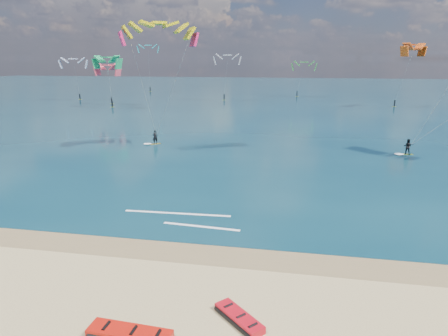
{
  "coord_description": "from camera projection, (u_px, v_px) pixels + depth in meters",
  "views": [
    {
      "loc": [
        7.43,
        -15.51,
        9.89
      ],
      "look_at": [
        3.14,
        8.0,
        3.33
      ],
      "focal_mm": 32.0,
      "sensor_mm": 36.0,
      "label": 1
    }
  ],
  "objects": [
    {
      "name": "ground",
      "position": [
        243.0,
        131.0,
        56.56
      ],
      "size": [
        320.0,
        320.0,
        0.0
      ],
      "primitive_type": "plane",
      "color": "tan",
      "rests_on": "ground"
    },
    {
      "name": "wet_sand_strip",
      "position": [
        150.0,
        249.0,
        21.46
      ],
      "size": [
        320.0,
        2.4,
        0.01
      ],
      "primitive_type": "cube",
      "color": "brown",
      "rests_on": "ground"
    },
    {
      "name": "sea",
      "position": [
        272.0,
        93.0,
        117.27
      ],
      "size": [
        320.0,
        200.0,
        0.04
      ],
      "primitive_type": "cube",
      "color": "#0B2F3F",
      "rests_on": "ground"
    },
    {
      "name": "packed_kite_mid",
      "position": [
        239.0,
        321.0,
        15.54
      ],
      "size": [
        2.53,
        2.48,
        0.37
      ],
      "primitive_type": null,
      "rotation": [
        0.0,
        0.0,
        -0.76
      ],
      "color": "red",
      "rests_on": "ground"
    },
    {
      "name": "kitesurfer_main",
      "position": [
        157.0,
        80.0,
        42.82
      ],
      "size": [
        9.42,
        8.14,
        14.83
      ],
      "rotation": [
        0.0,
        0.0,
        0.66
      ],
      "color": "gold",
      "rests_on": "sea"
    },
    {
      "name": "shoreline_foam",
      "position": [
        186.0,
        218.0,
        25.46
      ],
      "size": [
        8.05,
        2.34,
        0.01
      ],
      "color": "white",
      "rests_on": "ground"
    },
    {
      "name": "distant_kites",
      "position": [
        199.0,
        78.0,
        93.65
      ],
      "size": [
        79.63,
        43.89,
        13.66
      ],
      "color": "#96969E",
      "rests_on": "ground"
    }
  ]
}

